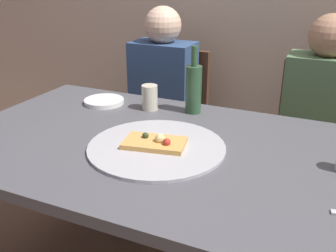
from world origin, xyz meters
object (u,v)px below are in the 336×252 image
Objects in this scene: wine_bottle at (194,88)px; chair_left at (167,114)px; guest_in_beanie at (316,126)px; pizza_tray at (157,147)px; guest_in_sweater at (157,102)px; tumbler_far at (150,97)px; plate_stack at (104,101)px; dining_table at (169,162)px; chair_right at (315,138)px; pizza_slice_last at (155,142)px.

wine_bottle reaches higher than chair_left.
wine_bottle is at bearing 35.71° from guest_in_beanie.
guest_in_sweater is (-0.38, 0.77, -0.12)m from pizza_tray.
tumbler_far reaches higher than pizza_tray.
tumbler_far is at bearing 3.99° from plate_stack.
dining_table is at bearing -32.18° from plate_stack.
guest_in_sweater reaches higher than plate_stack.
dining_table is 1.02m from chair_right.
tumbler_far is 0.24m from plate_stack.
chair_right reaches higher than tumbler_far.
guest_in_beanie is (0.51, 0.37, -0.23)m from wine_bottle.
guest_in_sweater is at bearing 90.00° from chair_left.
pizza_slice_last is at bearing 111.98° from chair_left.
pizza_slice_last is (-0.03, -0.04, 0.10)m from dining_table.
guest_in_sweater reaches higher than tumbler_far.
wine_bottle is 0.33× the size of chair_left.
plate_stack is 1.14m from chair_right.
wine_bottle is 1.57× the size of plate_stack.
chair_left is at bearing 114.74° from dining_table.
wine_bottle is 0.33× the size of chair_right.
tumbler_far reaches higher than dining_table.
dining_table is at bearing 56.44° from pizza_tray.
wine_bottle is at bearing 91.39° from pizza_slice_last.
guest_in_sweater reaches higher than chair_right.
guest_in_sweater is (-0.17, 0.42, -0.17)m from tumbler_far.
guest_in_sweater reaches higher than chair_left.
guest_in_beanie is (0.50, 0.77, -0.12)m from pizza_tray.
dining_table is 1.44× the size of guest_in_beanie.
chair_left is at bearing 125.01° from wine_bottle.
tumbler_far is at bearing 106.66° from chair_left.
chair_left reaches higher than plate_stack.
tumbler_far is at bearing 119.60° from pizza_slice_last.
pizza_slice_last is at bearing -60.40° from tumbler_far.
tumbler_far is (-0.24, 0.32, 0.13)m from dining_table.
guest_in_beanie is (0.00, -0.15, 0.13)m from chair_right.
guest_in_sweater is (-0.41, 0.73, -0.05)m from dining_table.
plate_stack is 0.46m from guest_in_sweater.
wine_bottle is 0.57m from guest_in_sweater.
chair_right is 0.77× the size of guest_in_beanie.
chair_left is (-0.36, 0.52, -0.36)m from wine_bottle.
chair_right is at bearing -170.21° from guest_in_sweater.
wine_bottle is at bearing 45.39° from chair_right.
dining_table is at bearing -53.09° from tumbler_far.
wine_bottle is (-0.01, 0.41, 0.09)m from pizza_slice_last.
guest_in_sweater is (0.00, -0.15, 0.13)m from chair_left.
pizza_slice_last is 0.94m from guest_in_beanie.
pizza_tray is 0.43× the size of guest_in_beanie.
chair_right is (0.88, 0.00, 0.00)m from chair_left.
pizza_slice_last is 0.21× the size of guest_in_beanie.
chair_left is 0.88m from chair_right.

